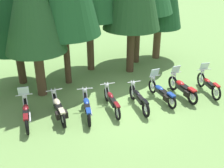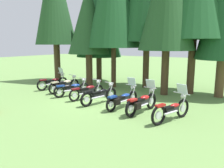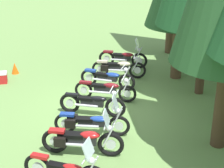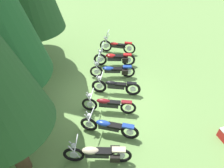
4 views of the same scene
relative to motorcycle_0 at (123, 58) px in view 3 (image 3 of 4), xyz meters
The scene contains 10 objects.
ground_plane 4.32m from the motorcycle_0, 14.69° to the right, with size 80.00×80.00×0.00m, color #6B934C.
motorcycle_0 is the anchor object (origin of this frame).
motorcycle_1 1.31m from the motorcycle_0, 14.53° to the right, with size 0.79×2.27×1.01m.
motorcycle_2 2.48m from the motorcycle_0, 18.41° to the right, with size 1.01×2.16×0.99m.
motorcycle_3 3.63m from the motorcycle_0, 14.30° to the right, with size 0.83×2.26×0.99m.
motorcycle_4 4.85m from the motorcycle_0, 16.38° to the right, with size 0.82×2.25×1.01m.
motorcycle_5 6.13m from the motorcycle_0, 13.46° to the right, with size 0.75×2.32×1.35m.
motorcycle_6 7.24m from the motorcycle_0, 13.28° to the right, with size 0.78×2.31×1.38m.
picnic_cooler 5.32m from the motorcycle_0, 72.63° to the right, with size 0.53×0.41×0.42m.
traffic_cone 4.82m from the motorcycle_0, 83.13° to the right, with size 0.32×0.32×0.48m, color #EA590F.
Camera 3 is at (11.80, -0.11, 5.86)m, focal length 59.82 mm.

